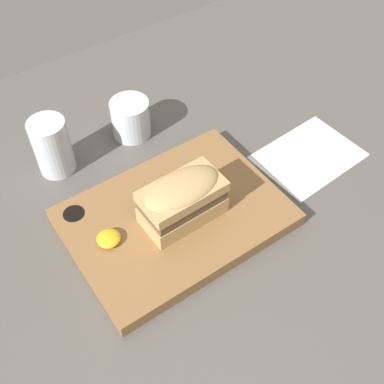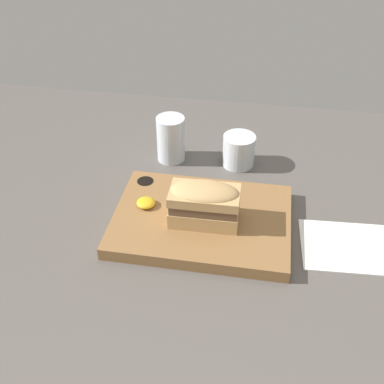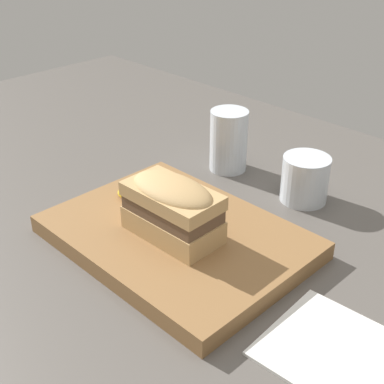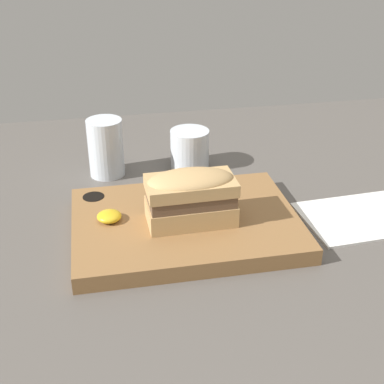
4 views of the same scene
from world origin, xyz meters
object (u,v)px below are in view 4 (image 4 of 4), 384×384
(water_glass, at_px, (106,151))
(napkin, at_px, (361,217))
(serving_board, at_px, (184,223))
(wine_glass, at_px, (190,151))
(sandwich, at_px, (191,195))

(water_glass, distance_m, napkin, 0.47)
(napkin, bearing_deg, serving_board, 176.30)
(water_glass, height_order, wine_glass, water_glass)
(water_glass, xyz_separation_m, wine_glass, (0.16, 0.00, -0.01))
(sandwich, height_order, water_glass, same)
(serving_board, distance_m, wine_glass, 0.23)
(napkin, bearing_deg, water_glass, 148.40)
(serving_board, distance_m, water_glass, 0.25)
(serving_board, height_order, napkin, serving_board)
(serving_board, xyz_separation_m, water_glass, (-0.11, 0.23, 0.03))
(water_glass, bearing_deg, serving_board, -64.51)
(sandwich, bearing_deg, napkin, -0.76)
(sandwich, distance_m, wine_glass, 0.25)
(serving_board, height_order, water_glass, water_glass)
(sandwich, bearing_deg, serving_board, 115.76)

